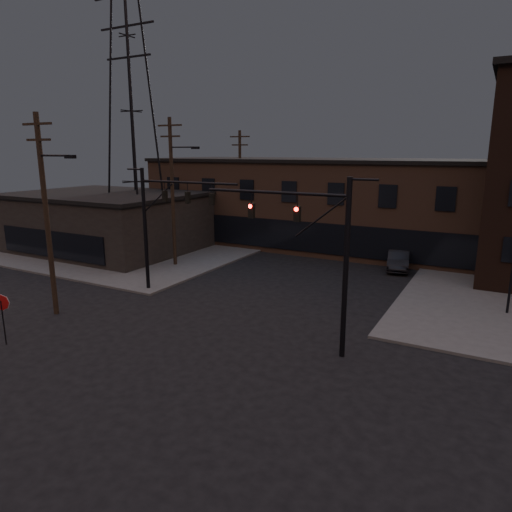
{
  "coord_description": "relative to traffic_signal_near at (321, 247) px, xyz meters",
  "views": [
    {
      "loc": [
        12.22,
        -14.08,
        9.05
      ],
      "look_at": [
        0.74,
        6.95,
        3.5
      ],
      "focal_mm": 32.0,
      "sensor_mm": 36.0,
      "label": 1
    }
  ],
  "objects": [
    {
      "name": "stop_sign",
      "position": [
        -13.36,
        -6.49,
        -3.09
      ],
      "size": [
        0.72,
        0.33,
        2.48
      ],
      "color": "black",
      "rests_on": "ground"
    },
    {
      "name": "traffic_signal_near",
      "position": [
        0.0,
        0.0,
        0.0
      ],
      "size": [
        7.12,
        0.24,
        8.0
      ],
      "color": "black",
      "rests_on": "ground"
    },
    {
      "name": "sidewalk_nw",
      "position": [
        -27.36,
        17.5,
        -4.86
      ],
      "size": [
        30.0,
        30.0,
        0.15
      ],
      "primitive_type": "cube",
      "color": "#474744",
      "rests_on": "ground"
    },
    {
      "name": "transmission_tower",
      "position": [
        -23.36,
        13.5,
        7.57
      ],
      "size": [
        7.0,
        7.0,
        25.0
      ],
      "primitive_type": null,
      "color": "black",
      "rests_on": "ground"
    },
    {
      "name": "utility_pole_near",
      "position": [
        -14.79,
        -2.5,
        0.94
      ],
      "size": [
        3.7,
        0.28,
        11.0
      ],
      "color": "black",
      "rests_on": "ground"
    },
    {
      "name": "ground",
      "position": [
        -5.36,
        -4.5,
        -4.93
      ],
      "size": [
        140.0,
        140.0,
        0.0
      ],
      "primitive_type": "plane",
      "color": "black",
      "rests_on": "ground"
    },
    {
      "name": "utility_pole_mid",
      "position": [
        -15.79,
        9.5,
        1.19
      ],
      "size": [
        3.7,
        0.28,
        11.5
      ],
      "color": "black",
      "rests_on": "ground"
    },
    {
      "name": "car_crossing",
      "position": [
        0.09,
        16.97,
        -4.19
      ],
      "size": [
        2.35,
        4.71,
        1.48
      ],
      "primitive_type": "imported",
      "rotation": [
        0.0,
        0.0,
        0.18
      ],
      "color": "black",
      "rests_on": "ground"
    },
    {
      "name": "building_row",
      "position": [
        -5.36,
        23.5,
        -0.93
      ],
      "size": [
        40.0,
        12.0,
        8.0
      ],
      "primitive_type": "cube",
      "color": "brown",
      "rests_on": "ground"
    },
    {
      "name": "utility_pole_far",
      "position": [
        -16.86,
        21.5,
        0.85
      ],
      "size": [
        2.2,
        0.28,
        11.0
      ],
      "color": "black",
      "rests_on": "ground"
    },
    {
      "name": "traffic_signal_far",
      "position": [
        -12.07,
        3.5,
        0.08
      ],
      "size": [
        7.12,
        0.24,
        8.0
      ],
      "color": "black",
      "rests_on": "ground"
    },
    {
      "name": "building_left",
      "position": [
        -25.36,
        11.5,
        -2.43
      ],
      "size": [
        16.0,
        12.0,
        5.0
      ],
      "primitive_type": "cube",
      "color": "black",
      "rests_on": "ground"
    }
  ]
}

